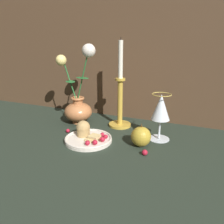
{
  "coord_description": "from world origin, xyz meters",
  "views": [
    {
      "loc": [
        0.31,
        -0.69,
        0.35
      ],
      "look_at": [
        0.0,
        0.04,
        0.1
      ],
      "focal_mm": 35.0,
      "sensor_mm": 36.0,
      "label": 1
    }
  ],
  "objects_px": {
    "vase": "(78,102)",
    "candlestick": "(120,101)",
    "wine_glass": "(161,109)",
    "apple_beside_vase": "(141,136)",
    "plate_with_pastries": "(87,136)"
  },
  "relations": [
    {
      "from": "candlestick",
      "to": "apple_beside_vase",
      "type": "height_order",
      "value": "candlestick"
    },
    {
      "from": "wine_glass",
      "to": "apple_beside_vase",
      "type": "relative_size",
      "value": 2.12
    },
    {
      "from": "vase",
      "to": "apple_beside_vase",
      "type": "bearing_deg",
      "value": -19.65
    },
    {
      "from": "wine_glass",
      "to": "apple_beside_vase",
      "type": "xyz_separation_m",
      "value": [
        -0.05,
        -0.08,
        -0.08
      ]
    },
    {
      "from": "vase",
      "to": "candlestick",
      "type": "height_order",
      "value": "candlestick"
    },
    {
      "from": "wine_glass",
      "to": "candlestick",
      "type": "bearing_deg",
      "value": 158.83
    },
    {
      "from": "candlestick",
      "to": "vase",
      "type": "bearing_deg",
      "value": -168.34
    },
    {
      "from": "candlestick",
      "to": "apple_beside_vase",
      "type": "relative_size",
      "value": 4.47
    },
    {
      "from": "plate_with_pastries",
      "to": "wine_glass",
      "type": "relative_size",
      "value": 1.0
    },
    {
      "from": "apple_beside_vase",
      "to": "candlestick",
      "type": "bearing_deg",
      "value": 132.12
    },
    {
      "from": "vase",
      "to": "wine_glass",
      "type": "height_order",
      "value": "vase"
    },
    {
      "from": "wine_glass",
      "to": "candlestick",
      "type": "height_order",
      "value": "candlestick"
    },
    {
      "from": "wine_glass",
      "to": "apple_beside_vase",
      "type": "bearing_deg",
      "value": -120.31
    },
    {
      "from": "vase",
      "to": "candlestick",
      "type": "xyz_separation_m",
      "value": [
        0.19,
        0.04,
        0.02
      ]
    },
    {
      "from": "apple_beside_vase",
      "to": "wine_glass",
      "type": "bearing_deg",
      "value": 59.69
    }
  ]
}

